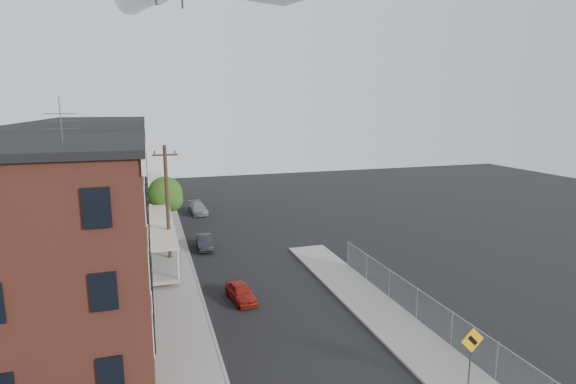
% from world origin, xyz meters
% --- Properties ---
extents(sidewalk_left, '(3.00, 62.00, 0.12)m').
position_xyz_m(sidewalk_left, '(-5.50, 24.00, 0.06)').
color(sidewalk_left, gray).
rests_on(sidewalk_left, ground).
extents(sidewalk_right, '(3.00, 26.00, 0.12)m').
position_xyz_m(sidewalk_right, '(5.50, 6.00, 0.06)').
color(sidewalk_right, gray).
rests_on(sidewalk_right, ground).
extents(curb_left, '(0.15, 62.00, 0.14)m').
position_xyz_m(curb_left, '(-4.05, 24.00, 0.07)').
color(curb_left, gray).
rests_on(curb_left, ground).
extents(curb_right, '(0.15, 26.00, 0.14)m').
position_xyz_m(curb_right, '(4.05, 6.00, 0.07)').
color(curb_right, gray).
rests_on(curb_right, ground).
extents(corner_building, '(10.31, 12.30, 12.15)m').
position_xyz_m(corner_building, '(-12.00, 7.00, 5.16)').
color(corner_building, '#371611').
rests_on(corner_building, ground).
extents(row_house_a, '(11.98, 7.00, 10.30)m').
position_xyz_m(row_house_a, '(-11.96, 16.50, 5.13)').
color(row_house_a, slate).
rests_on(row_house_a, ground).
extents(row_house_b, '(11.98, 7.00, 10.30)m').
position_xyz_m(row_house_b, '(-11.96, 23.50, 5.13)').
color(row_house_b, gray).
rests_on(row_house_b, ground).
extents(row_house_c, '(11.98, 7.00, 10.30)m').
position_xyz_m(row_house_c, '(-11.96, 30.50, 5.13)').
color(row_house_c, slate).
rests_on(row_house_c, ground).
extents(row_house_d, '(11.98, 7.00, 10.30)m').
position_xyz_m(row_house_d, '(-11.96, 37.50, 5.13)').
color(row_house_d, gray).
rests_on(row_house_d, ground).
extents(row_house_e, '(11.98, 7.00, 10.30)m').
position_xyz_m(row_house_e, '(-11.96, 44.50, 5.13)').
color(row_house_e, slate).
rests_on(row_house_e, ground).
extents(chainlink_fence, '(0.06, 18.06, 1.90)m').
position_xyz_m(chainlink_fence, '(7.00, 5.00, 1.00)').
color(chainlink_fence, gray).
rests_on(chainlink_fence, ground).
extents(warning_sign, '(1.10, 0.11, 2.80)m').
position_xyz_m(warning_sign, '(5.60, -1.03, 1.88)').
color(warning_sign, '#515156').
rests_on(warning_sign, ground).
extents(utility_pole, '(1.80, 0.26, 9.00)m').
position_xyz_m(utility_pole, '(-5.60, 18.00, 4.67)').
color(utility_pole, black).
rests_on(utility_pole, ground).
extents(street_tree, '(3.22, 3.20, 5.20)m').
position_xyz_m(street_tree, '(-5.27, 27.92, 3.45)').
color(street_tree, black).
rests_on(street_tree, ground).
extents(car_near, '(1.71, 3.34, 1.09)m').
position_xyz_m(car_near, '(-1.80, 10.47, 0.54)').
color(car_near, maroon).
rests_on(car_near, ground).
extents(car_mid, '(1.32, 3.51, 1.15)m').
position_xyz_m(car_mid, '(-2.66, 21.33, 0.57)').
color(car_mid, black).
rests_on(car_mid, ground).
extents(car_far, '(1.98, 4.26, 1.20)m').
position_xyz_m(car_far, '(-1.80, 34.00, 0.60)').
color(car_far, gray).
rests_on(car_far, ground).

